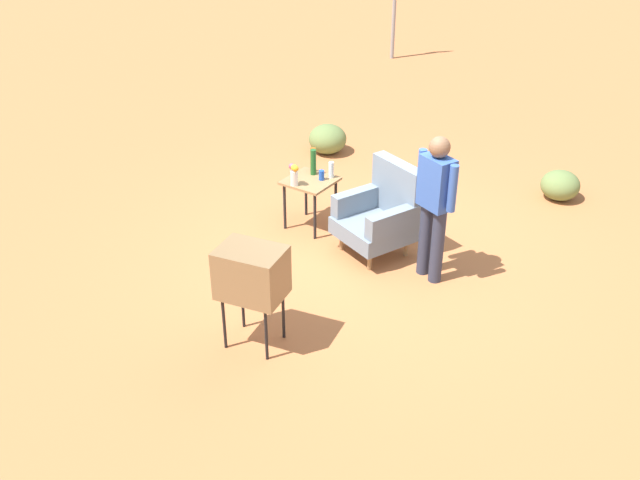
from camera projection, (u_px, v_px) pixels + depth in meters
ground_plane at (369, 253)px, 8.32m from camera, size 60.00×60.00×0.00m
armchair at (382, 212)px, 8.15m from camera, size 0.99×1.00×1.06m
side_table at (310, 187)px, 8.63m from camera, size 0.56×0.56×0.63m
tv_on_stand at (252, 273)px, 6.49m from camera, size 0.67×0.55×1.03m
person_standing at (435, 200)px, 7.44m from camera, size 0.53×0.34×1.64m
bottle_short_clear at (331, 170)px, 8.59m from camera, size 0.06×0.06×0.20m
bottle_tall_amber at (313, 159)px, 8.74m from camera, size 0.07×0.07×0.30m
bottle_wine_green at (313, 162)px, 8.64m from camera, size 0.07×0.07×0.32m
soda_can_blue at (322, 175)px, 8.55m from camera, size 0.07×0.07×0.12m
flower_vase at (294, 174)px, 8.38m from camera, size 0.15×0.10×0.27m
shrub_mid at (560, 185)px, 9.47m from camera, size 0.51×0.51×0.40m
shrub_far at (328, 139)px, 10.83m from camera, size 0.57×0.57×0.44m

